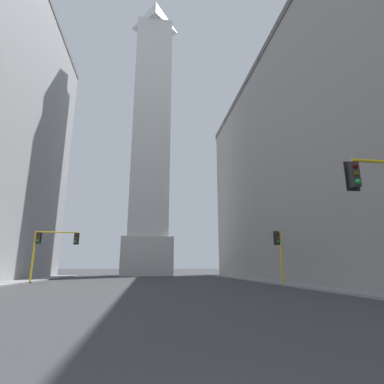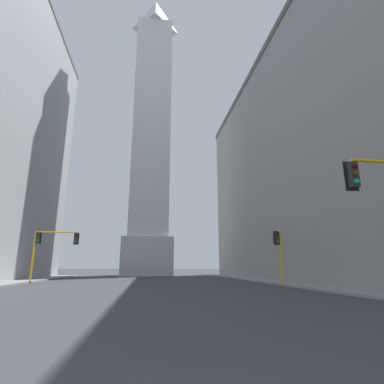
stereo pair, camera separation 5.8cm
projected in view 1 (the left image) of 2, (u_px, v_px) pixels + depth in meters
name	position (u px, v px, depth m)	size (l,w,h in m)	color
sidewalk_right	(334.00, 288.00, 23.78)	(5.00, 70.18, 0.15)	gray
building_right	(369.00, 160.00, 41.13)	(29.19, 59.07, 31.93)	gray
obelisk	(152.00, 130.00, 63.03)	(9.33, 9.33, 62.61)	silver
traffic_light_mid_right	(279.00, 249.00, 28.23)	(0.78, 0.50, 5.05)	yellow
traffic_light_mid_left	(50.00, 243.00, 32.90)	(4.78, 0.51, 5.51)	yellow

